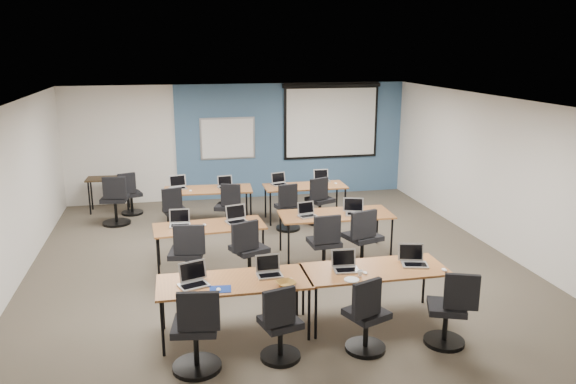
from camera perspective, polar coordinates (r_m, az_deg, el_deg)
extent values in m
cube|color=#6B6354|center=(9.39, -1.14, -7.52)|extent=(8.00, 9.00, 0.02)
cube|color=white|center=(8.74, -1.23, 9.10)|extent=(8.00, 9.00, 0.02)
cube|color=beige|center=(13.33, -4.88, 5.11)|extent=(8.00, 0.04, 2.70)
cube|color=beige|center=(4.88, 9.13, -12.21)|extent=(8.00, 0.04, 2.70)
cube|color=beige|center=(9.13, -26.66, -0.85)|extent=(0.04, 9.00, 2.70)
cube|color=beige|center=(10.47, 20.85, 1.58)|extent=(0.04, 9.00, 2.70)
cube|color=#3D5977|center=(13.51, 0.42, 5.29)|extent=(5.50, 0.04, 2.70)
cube|color=#ADB4BD|center=(13.21, -6.14, 5.43)|extent=(1.28, 0.02, 0.98)
cube|color=white|center=(13.20, -6.14, 5.42)|extent=(1.20, 0.02, 0.90)
cube|color=black|center=(13.63, 4.42, 7.24)|extent=(2.32, 0.03, 1.82)
cube|color=white|center=(13.62, 4.42, 7.06)|extent=(2.20, 0.02, 1.62)
cylinder|color=black|center=(13.53, 4.50, 10.76)|extent=(2.40, 0.10, 0.10)
cube|color=#976742|center=(7.05, -5.54, -9.08)|extent=(1.88, 0.78, 0.03)
cylinder|color=black|center=(6.88, -12.63, -13.40)|extent=(0.04, 0.04, 0.70)
cylinder|color=black|center=(7.05, 2.15, -12.29)|extent=(0.04, 0.04, 0.70)
cylinder|color=black|center=(7.47, -12.62, -11.04)|extent=(0.04, 0.04, 0.70)
cylinder|color=black|center=(7.63, 0.91, -10.09)|extent=(0.04, 0.04, 0.70)
cube|color=#976334|center=(7.47, 8.78, -7.79)|extent=(1.87, 0.78, 0.03)
cylinder|color=black|center=(7.08, 2.84, -12.17)|extent=(0.04, 0.04, 0.70)
cylinder|color=black|center=(7.68, 15.78, -10.51)|extent=(0.04, 0.04, 0.70)
cylinder|color=black|center=(7.66, 1.56, -10.01)|extent=(0.04, 0.04, 0.70)
cylinder|color=black|center=(8.22, 13.65, -8.67)|extent=(0.04, 0.04, 0.70)
cube|color=olive|center=(9.17, -8.00, -3.48)|extent=(1.77, 0.74, 0.03)
cylinder|color=black|center=(8.98, -13.06, -6.58)|extent=(0.04, 0.04, 0.70)
cylinder|color=black|center=(9.09, -2.53, -5.95)|extent=(0.04, 0.04, 0.70)
cylinder|color=black|center=(9.56, -13.02, -5.26)|extent=(0.04, 0.04, 0.70)
cylinder|color=black|center=(9.66, -3.15, -4.69)|extent=(0.04, 0.04, 0.70)
cube|color=#9C5D2E|center=(9.74, 4.87, -2.29)|extent=(1.94, 0.81, 0.03)
cylinder|color=black|center=(9.32, 0.06, -5.39)|extent=(0.04, 0.04, 0.70)
cylinder|color=black|center=(9.85, 10.49, -4.54)|extent=(0.04, 0.04, 0.70)
cylinder|color=black|center=(9.96, -0.77, -4.06)|extent=(0.04, 0.04, 0.70)
cylinder|color=black|center=(10.45, 9.06, -3.34)|extent=(0.04, 0.04, 0.70)
cube|color=#8F5D39|center=(11.49, -8.13, 0.23)|extent=(1.77, 0.74, 0.03)
cylinder|color=black|center=(11.27, -12.13, -2.17)|extent=(0.04, 0.04, 0.70)
cylinder|color=black|center=(11.37, -3.80, -1.71)|extent=(0.04, 0.04, 0.70)
cylinder|color=black|center=(11.86, -12.15, -1.32)|extent=(0.04, 0.04, 0.70)
cylinder|color=black|center=(11.96, -4.23, -0.89)|extent=(0.04, 0.04, 0.70)
cube|color=#956335|center=(11.66, 1.74, 0.59)|extent=(1.69, 0.71, 0.03)
cylinder|color=black|center=(11.32, -1.80, -1.76)|extent=(0.04, 0.04, 0.70)
cylinder|color=black|center=(11.69, 5.82, -1.29)|extent=(0.04, 0.04, 0.70)
cylinder|color=black|center=(11.88, -2.31, -0.98)|extent=(0.04, 0.04, 0.70)
cylinder|color=black|center=(12.23, 4.98, -0.56)|extent=(0.04, 0.04, 0.70)
cube|color=#B4B5BA|center=(6.95, -9.56, -9.33)|extent=(0.35, 0.25, 0.02)
cube|color=black|center=(6.93, -9.55, -9.31)|extent=(0.29, 0.15, 0.00)
cube|color=#B4B5BA|center=(7.03, -9.66, -7.91)|extent=(0.35, 0.06, 0.24)
cube|color=black|center=(7.02, -9.65, -7.93)|extent=(0.30, 0.05, 0.20)
ellipsoid|color=white|center=(6.80, -7.07, -9.81)|extent=(0.07, 0.10, 0.03)
cylinder|color=black|center=(6.73, -9.22, -17.09)|extent=(0.56, 0.56, 0.05)
cylinder|color=black|center=(6.61, -9.30, -15.45)|extent=(0.06, 0.06, 0.49)
cube|color=black|center=(6.47, -9.41, -13.25)|extent=(0.49, 0.49, 0.08)
cube|color=black|center=(6.15, -9.09, -11.89)|extent=(0.45, 0.06, 0.44)
cube|color=#A9A9A9|center=(7.14, -1.88, -8.46)|extent=(0.31, 0.23, 0.02)
cube|color=black|center=(7.12, -1.85, -8.43)|extent=(0.27, 0.13, 0.00)
cube|color=#A9A9A9|center=(7.21, -2.06, -7.21)|extent=(0.31, 0.06, 0.22)
cube|color=black|center=(7.20, -2.05, -7.23)|extent=(0.28, 0.04, 0.18)
ellipsoid|color=white|center=(7.02, 0.27, -8.89)|extent=(0.06, 0.09, 0.03)
cylinder|color=black|center=(6.84, -0.78, -16.31)|extent=(0.47, 0.47, 0.05)
cylinder|color=black|center=(6.75, -0.79, -14.97)|extent=(0.06, 0.06, 0.42)
cube|color=black|center=(6.63, -0.79, -13.09)|extent=(0.42, 0.42, 0.08)
cube|color=black|center=(6.33, -0.92, -11.65)|extent=(0.38, 0.06, 0.44)
cube|color=#BABAC6|center=(7.33, 5.96, -7.90)|extent=(0.32, 0.23, 0.02)
cube|color=black|center=(7.31, 6.01, -7.87)|extent=(0.27, 0.14, 0.00)
cube|color=#BABAC6|center=(7.40, 5.68, -6.66)|extent=(0.32, 0.06, 0.22)
cube|color=black|center=(7.39, 5.70, -6.68)|extent=(0.28, 0.04, 0.18)
ellipsoid|color=white|center=(7.28, 7.83, -8.13)|extent=(0.06, 0.09, 0.03)
cylinder|color=black|center=(7.06, 7.85, -15.38)|extent=(0.49, 0.49, 0.05)
cylinder|color=black|center=(6.97, 7.91, -14.01)|extent=(0.06, 0.06, 0.43)
cube|color=black|center=(6.85, 7.98, -12.13)|extent=(0.43, 0.43, 0.08)
cube|color=black|center=(6.55, 8.01, -10.71)|extent=(0.40, 0.06, 0.44)
cube|color=#BABAC0|center=(7.65, 12.75, -7.22)|extent=(0.34, 0.24, 0.02)
cube|color=black|center=(7.63, 12.82, -7.19)|extent=(0.28, 0.14, 0.00)
cube|color=#BABAC0|center=(7.72, 12.39, -5.99)|extent=(0.34, 0.06, 0.23)
cube|color=black|center=(7.71, 12.42, -6.01)|extent=(0.29, 0.04, 0.19)
ellipsoid|color=white|center=(7.57, 15.60, -7.63)|extent=(0.07, 0.11, 0.03)
cylinder|color=black|center=(7.38, 15.56, -14.40)|extent=(0.50, 0.50, 0.05)
cylinder|color=black|center=(7.29, 15.67, -13.05)|extent=(0.06, 0.06, 0.44)
cube|color=black|center=(7.18, 15.81, -11.21)|extent=(0.44, 0.44, 0.08)
cube|color=black|center=(6.95, 17.23, -9.67)|extent=(0.40, 0.06, 0.44)
cube|color=#B3B3B3|center=(9.20, -10.91, -3.36)|extent=(0.33, 0.24, 0.02)
cube|color=black|center=(9.18, -10.91, -3.33)|extent=(0.28, 0.14, 0.00)
cube|color=#B3B3B3|center=(9.29, -10.97, -2.39)|extent=(0.33, 0.06, 0.23)
cube|color=black|center=(9.28, -10.97, -2.40)|extent=(0.29, 0.04, 0.19)
ellipsoid|color=white|center=(9.17, -8.49, -3.32)|extent=(0.08, 0.11, 0.03)
cylinder|color=black|center=(8.78, -10.11, -9.21)|extent=(0.56, 0.56, 0.05)
cylinder|color=black|center=(8.70, -10.17, -7.86)|extent=(0.06, 0.06, 0.50)
cube|color=black|center=(8.59, -10.26, -6.08)|extent=(0.50, 0.50, 0.08)
cube|color=black|center=(8.29, -10.01, -4.79)|extent=(0.45, 0.06, 0.44)
cube|color=silver|center=(9.26, -5.21, -3.03)|extent=(0.35, 0.25, 0.02)
cube|color=black|center=(9.24, -5.20, -3.00)|extent=(0.29, 0.15, 0.00)
cube|color=silver|center=(9.36, -5.33, -2.01)|extent=(0.35, 0.06, 0.24)
cube|color=black|center=(9.35, -5.33, -2.03)|extent=(0.30, 0.05, 0.20)
ellipsoid|color=white|center=(9.10, -3.72, -3.32)|extent=(0.07, 0.11, 0.04)
cylinder|color=black|center=(8.86, -3.91, -8.79)|extent=(0.54, 0.54, 0.05)
cylinder|color=black|center=(8.78, -3.93, -7.50)|extent=(0.06, 0.06, 0.48)
cube|color=black|center=(8.68, -3.96, -5.79)|extent=(0.48, 0.48, 0.08)
cube|color=black|center=(8.38, -4.38, -4.50)|extent=(0.44, 0.06, 0.44)
cube|color=beige|center=(9.53, 2.00, -2.47)|extent=(0.30, 0.22, 0.02)
cube|color=black|center=(9.51, 2.03, -2.44)|extent=(0.26, 0.13, 0.00)
cube|color=beige|center=(9.61, 1.84, -1.60)|extent=(0.30, 0.06, 0.21)
cube|color=black|center=(9.60, 1.85, -1.61)|extent=(0.27, 0.04, 0.17)
ellipsoid|color=white|center=(9.42, 3.68, -2.69)|extent=(0.06, 0.09, 0.03)
cylinder|color=black|center=(9.17, 3.63, -7.95)|extent=(0.53, 0.53, 0.05)
cylinder|color=black|center=(9.09, 3.65, -6.73)|extent=(0.06, 0.06, 0.47)
cube|color=black|center=(9.00, 3.68, -5.10)|extent=(0.47, 0.47, 0.08)
cube|color=black|center=(8.71, 4.01, -3.83)|extent=(0.43, 0.06, 0.44)
cube|color=silver|center=(9.71, 6.90, -2.25)|extent=(0.35, 0.25, 0.02)
cube|color=black|center=(9.69, 6.94, -2.21)|extent=(0.30, 0.15, 0.00)
cube|color=silver|center=(9.80, 6.67, -1.28)|extent=(0.35, 0.06, 0.24)
cube|color=black|center=(9.79, 6.68, -1.29)|extent=(0.31, 0.05, 0.20)
ellipsoid|color=white|center=(9.69, 8.83, -2.35)|extent=(0.07, 0.10, 0.04)
cylinder|color=black|center=(9.37, 7.47, -7.54)|extent=(0.57, 0.57, 0.05)
cylinder|color=black|center=(9.29, 7.52, -6.23)|extent=(0.06, 0.06, 0.51)
cube|color=black|center=(9.19, 7.58, -4.51)|extent=(0.51, 0.51, 0.08)
cube|color=black|center=(8.88, 7.71, -3.30)|extent=(0.46, 0.06, 0.44)
cube|color=silver|center=(11.59, -11.11, 0.36)|extent=(0.34, 0.25, 0.02)
cube|color=black|center=(11.56, -11.11, 0.39)|extent=(0.29, 0.14, 0.00)
cube|color=silver|center=(11.69, -11.16, 1.13)|extent=(0.34, 0.06, 0.23)
cube|color=black|center=(11.68, -11.16, 1.12)|extent=(0.30, 0.04, 0.19)
ellipsoid|color=white|center=(11.35, -9.87, 0.13)|extent=(0.09, 0.11, 0.03)
cylinder|color=black|center=(11.19, -11.28, -3.99)|extent=(0.47, 0.47, 0.05)
cylinder|color=black|center=(11.13, -11.33, -3.11)|extent=(0.06, 0.06, 0.41)
cube|color=black|center=(11.06, -11.39, -1.89)|extent=(0.41, 0.41, 0.08)
cube|color=black|center=(10.81, -11.70, -0.75)|extent=(0.38, 0.06, 0.44)
cube|color=silver|center=(11.52, -6.35, 0.46)|extent=(0.30, 0.22, 0.02)
cube|color=black|center=(11.50, -6.35, 0.49)|extent=(0.26, 0.13, 0.00)
cube|color=silver|center=(11.61, -6.43, 1.16)|extent=(0.30, 0.06, 0.21)
cube|color=black|center=(11.60, -6.43, 1.15)|extent=(0.27, 0.04, 0.17)
ellipsoid|color=white|center=(11.53, -5.28, 0.51)|extent=(0.08, 0.11, 0.03)
cylinder|color=black|center=(11.28, -6.18, -3.62)|extent=(0.48, 0.48, 0.05)
cylinder|color=black|center=(11.23, -6.21, -2.73)|extent=(0.06, 0.06, 0.42)
cube|color=black|center=(11.15, -6.24, -1.50)|extent=(0.42, 0.42, 0.08)
cube|color=black|center=(10.91, -5.84, -0.33)|extent=(0.38, 0.06, 0.44)
cube|color=beige|center=(11.71, -0.87, 0.78)|extent=(0.31, 0.23, 0.02)
cube|color=black|center=(11.68, -0.85, 0.82)|extent=(0.27, 0.13, 0.00)
cube|color=beige|center=(11.80, -0.99, 1.49)|extent=(0.31, 0.06, 0.22)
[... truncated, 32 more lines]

